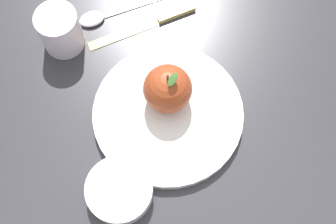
{
  "coord_description": "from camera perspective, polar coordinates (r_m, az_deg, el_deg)",
  "views": [
    {
      "loc": [
        0.19,
        -0.25,
        0.74
      ],
      "look_at": [
        0.02,
        -0.04,
        0.02
      ],
      "focal_mm": 47.54,
      "sensor_mm": 36.0,
      "label": 1
    }
  ],
  "objects": [
    {
      "name": "apple",
      "position": [
        0.74,
        -0.04,
        2.99
      ],
      "size": [
        0.08,
        0.08,
        0.1
      ],
      "color": "#9E3D1E",
      "rests_on": "dinner_plate"
    },
    {
      "name": "side_bowl",
      "position": [
        0.73,
        -6.27,
        -9.9
      ],
      "size": [
        0.11,
        0.11,
        0.03
      ],
      "color": "white",
      "rests_on": "ground_plane"
    },
    {
      "name": "ground_plane",
      "position": [
        0.8,
        0.34,
        2.25
      ],
      "size": [
        2.4,
        2.4,
        0.0
      ],
      "primitive_type": "plane",
      "color": "#2D2D33"
    },
    {
      "name": "cup",
      "position": [
        0.83,
        -13.71,
        10.28
      ],
      "size": [
        0.08,
        0.08,
        0.08
      ],
      "color": "silver",
      "rests_on": "ground_plane"
    },
    {
      "name": "dinner_plate",
      "position": [
        0.77,
        -0.0,
        -0.23
      ],
      "size": [
        0.26,
        0.26,
        0.02
      ],
      "color": "white",
      "rests_on": "ground_plane"
    },
    {
      "name": "knife",
      "position": [
        0.87,
        -2.02,
        11.39
      ],
      "size": [
        0.12,
        0.2,
        0.01
      ],
      "color": "#D8B766",
      "rests_on": "ground_plane"
    },
    {
      "name": "spoon",
      "position": [
        0.88,
        -8.43,
        12.11
      ],
      "size": [
        0.11,
        0.16,
        0.01
      ],
      "color": "silver",
      "rests_on": "ground_plane"
    }
  ]
}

